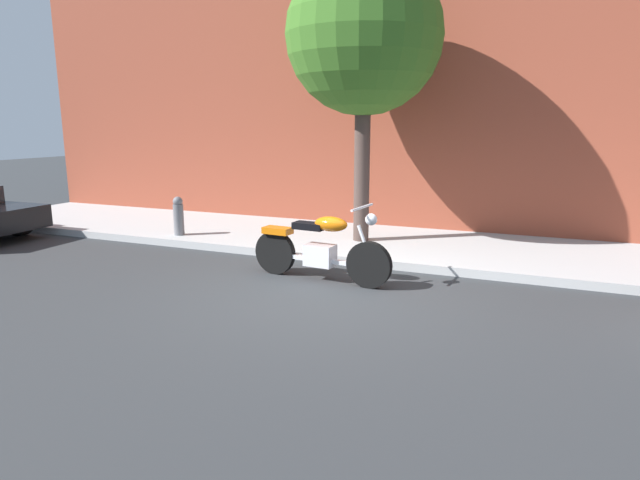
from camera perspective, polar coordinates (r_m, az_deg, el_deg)
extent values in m
plane|color=#303335|center=(7.54, 1.06, -5.67)|extent=(60.00, 60.00, 0.00)
cube|color=#B2B2B2|center=(10.34, 7.36, -0.46)|extent=(19.42, 3.03, 0.14)
cube|color=brown|center=(12.01, 10.42, 22.50)|extent=(19.42, 0.50, 9.01)
cylinder|color=black|center=(7.76, 5.16, -2.61)|extent=(0.68, 0.18, 0.67)
cylinder|color=black|center=(8.49, -4.71, -1.32)|extent=(0.68, 0.18, 0.67)
cube|color=silver|center=(8.08, 0.00, -1.60)|extent=(0.47, 0.32, 0.32)
cube|color=silver|center=(8.10, 0.00, -2.08)|extent=(1.43, 0.22, 0.06)
ellipsoid|color=#D1660C|center=(7.90, 1.15, 1.69)|extent=(0.54, 0.31, 0.22)
cube|color=black|center=(8.08, -1.12, 1.49)|extent=(0.50, 0.29, 0.10)
cube|color=#D1660C|center=(8.39, -4.47, 1.01)|extent=(0.46, 0.28, 0.10)
cylinder|color=silver|center=(7.72, 4.79, -0.54)|extent=(0.27, 0.08, 0.58)
cylinder|color=silver|center=(7.65, 4.45, 3.43)|extent=(0.10, 0.70, 0.04)
sphere|color=silver|center=(7.62, 5.39, 2.16)|extent=(0.17, 0.17, 0.17)
cylinder|color=silver|center=(8.36, -0.99, -1.84)|extent=(0.80, 0.17, 0.09)
cylinder|color=black|center=(13.00, -29.05, 1.81)|extent=(0.65, 0.24, 0.64)
cylinder|color=#483832|center=(10.13, 4.42, 7.70)|extent=(0.29, 0.29, 3.06)
sphere|color=#386921|center=(10.22, 4.64, 20.64)|extent=(2.79, 2.79, 2.79)
cylinder|color=slate|center=(11.10, -14.57, 1.72)|extent=(0.20, 0.20, 0.75)
sphere|color=slate|center=(11.03, -14.69, 3.94)|extent=(0.19, 0.19, 0.19)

